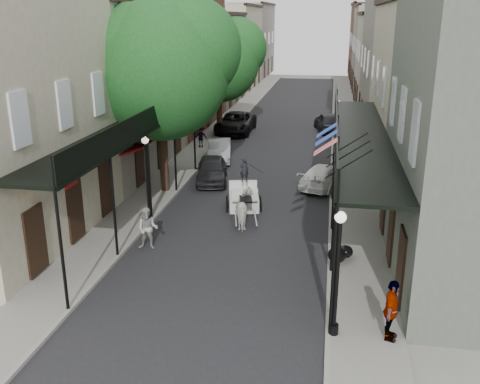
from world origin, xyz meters
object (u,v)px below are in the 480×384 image
at_px(tree_far, 224,58).
at_px(car_right_near, 325,176).
at_px(lamppost_right_near, 337,272).
at_px(car_left_near, 212,170).
at_px(tree_near, 169,65).
at_px(car_right_far, 329,122).
at_px(lamppost_right_far, 336,129).
at_px(horse, 246,209).
at_px(pedestrian_walking, 148,229).
at_px(car_left_far, 236,123).
at_px(pedestrian_sidewalk_left, 200,136).
at_px(pedestrian_sidewalk_right, 391,310).
at_px(car_left_mid, 219,150).
at_px(carriage, 243,186).
at_px(lamppost_left, 147,176).

height_order(tree_far, car_right_near, tree_far).
xyz_separation_m(lamppost_right_near, car_left_near, (-6.70, 14.19, -1.35)).
height_order(tree_near, car_right_far, tree_near).
bearing_deg(lamppost_right_far, tree_near, -136.69).
bearing_deg(horse, car_right_near, -129.65).
bearing_deg(pedestrian_walking, car_left_far, 87.25).
relative_size(pedestrian_walking, pedestrian_sidewalk_left, 1.13).
bearing_deg(tree_near, pedestrian_sidewalk_right, -51.10).
bearing_deg(lamppost_right_far, pedestrian_sidewalk_right, -85.63).
distance_m(pedestrian_sidewalk_right, car_right_near, 14.39).
relative_size(tree_far, car_left_near, 2.10).
bearing_deg(car_left_near, car_left_mid, 85.71).
xyz_separation_m(carriage, pedestrian_walking, (-2.90, -5.43, -0.19)).
bearing_deg(car_left_mid, pedestrian_walking, -100.48).
relative_size(lamppost_right_far, car_right_far, 0.81).
xyz_separation_m(tree_far, pedestrian_walking, (1.13, -21.18, -4.99)).
xyz_separation_m(lamppost_left, car_right_far, (7.70, 20.99, -1.27)).
distance_m(car_left_mid, car_right_far, 12.20).
relative_size(car_left_near, car_left_far, 0.72).
bearing_deg(car_left_near, lamppost_right_near, -75.53).
bearing_deg(lamppost_right_far, carriage, -114.25).
bearing_deg(lamppost_left, car_left_far, 88.52).
relative_size(carriage, car_right_far, 0.58).
distance_m(tree_far, pedestrian_sidewalk_left, 6.78).
bearing_deg(lamppost_left, car_right_near, 39.03).
xyz_separation_m(pedestrian_sidewalk_right, car_left_mid, (-8.75, 18.81, -0.36)).
distance_m(lamppost_right_near, car_right_far, 29.02).
height_order(lamppost_left, car_left_near, lamppost_left).
distance_m(car_left_near, car_right_far, 16.04).
bearing_deg(car_right_far, car_left_far, 3.17).
xyz_separation_m(pedestrian_sidewalk_left, car_left_far, (1.44, 5.70, -0.08)).
bearing_deg(lamppost_left, car_left_near, 76.39).
bearing_deg(pedestrian_walking, carriage, 57.89).
height_order(horse, car_left_far, horse).
height_order(carriage, car_right_far, carriage).
bearing_deg(tree_near, lamppost_right_far, 43.31).
distance_m(lamppost_left, car_left_near, 6.52).
distance_m(tree_near, pedestrian_sidewalk_right, 16.58).
xyz_separation_m(lamppost_right_far, pedestrian_walking, (-7.21, -15.00, -1.20)).
distance_m(tree_near, pedestrian_sidewalk_left, 11.03).
bearing_deg(lamppost_left, pedestrian_sidewalk_right, -39.43).
relative_size(pedestrian_walking, car_right_near, 0.39).
distance_m(tree_near, car_left_near, 6.34).
relative_size(tree_near, lamppost_right_far, 2.60).
height_order(tree_far, lamppost_left, tree_far).
bearing_deg(car_left_near, lamppost_right_far, 30.11).
height_order(tree_far, lamppost_right_far, tree_far).
bearing_deg(car_right_near, carriage, 65.24).
distance_m(carriage, car_left_far, 17.25).
bearing_deg(carriage, lamppost_right_near, -79.26).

